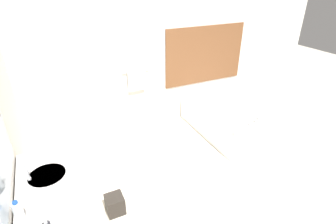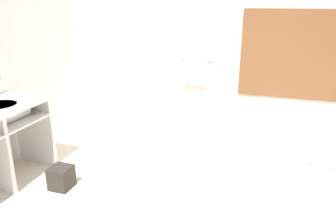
{
  "view_description": "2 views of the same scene",
  "coord_description": "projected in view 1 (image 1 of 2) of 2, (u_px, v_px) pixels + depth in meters",
  "views": [
    {
      "loc": [
        -1.69,
        -2.01,
        2.64
      ],
      "look_at": [
        -0.26,
        0.96,
        0.89
      ],
      "focal_mm": 28.0,
      "sensor_mm": 36.0,
      "label": 1
    },
    {
      "loc": [
        0.75,
        -2.14,
        1.88
      ],
      "look_at": [
        -0.29,
        0.96,
        0.76
      ],
      "focal_mm": 35.0,
      "sensor_mm": 36.0,
      "label": 2
    }
  ],
  "objects": [
    {
      "name": "wall_back_with_blinds",
      "position": [
        152.0,
        56.0,
        4.64
      ],
      "size": [
        7.4,
        0.13,
        2.7
      ],
      "color": "white",
      "rests_on": "ground_plane"
    },
    {
      "name": "water_bottle_1",
      "position": [
        19.0,
        213.0,
        2.05
      ],
      "size": [
        0.07,
        0.07,
        0.23
      ],
      "color": "white",
      "rests_on": "vanity_counter"
    },
    {
      "name": "waste_bin",
      "position": [
        115.0,
        204.0,
        3.23
      ],
      "size": [
        0.21,
        0.21,
        0.24
      ],
      "color": "#2D2823",
      "rests_on": "ground_plane"
    },
    {
      "name": "vanity_counter",
      "position": [
        54.0,
        204.0,
        2.56
      ],
      "size": [
        0.57,
        1.36,
        0.87
      ],
      "color": "white",
      "rests_on": "ground_plane"
    },
    {
      "name": "sink_faucet",
      "position": [
        28.0,
        172.0,
        2.5
      ],
      "size": [
        0.09,
        0.04,
        0.18
      ],
      "color": "silver",
      "rests_on": "vanity_counter"
    },
    {
      "name": "bathtub",
      "position": [
        227.0,
        116.0,
        4.85
      ],
      "size": [
        1.01,
        1.69,
        0.66
      ],
      "color": "white",
      "rests_on": "ground_plane"
    },
    {
      "name": "ground_plane",
      "position": [
        217.0,
        197.0,
        3.48
      ],
      "size": [
        16.0,
        16.0,
        0.0
      ],
      "primitive_type": "plane",
      "color": "beige",
      "rests_on": "ground"
    }
  ]
}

